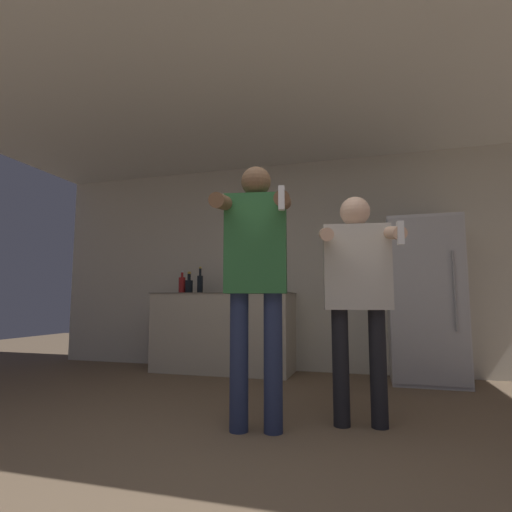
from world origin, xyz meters
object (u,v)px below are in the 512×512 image
(person_woman_foreground, at_px, (256,267))
(bottle_short_whiskey, at_px, (189,285))
(bottle_amber_bourbon, at_px, (200,283))
(bottle_dark_rum, at_px, (182,284))
(person_man_side, at_px, (357,281))
(refrigerator, at_px, (424,300))
(bottle_tall_gin, at_px, (252,283))
(bottle_red_label, at_px, (239,283))

(person_woman_foreground, bearing_deg, bottle_short_whiskey, 126.01)
(bottle_amber_bourbon, distance_m, bottle_short_whiskey, 0.15)
(bottle_dark_rum, distance_m, bottle_short_whiskey, 0.09)
(bottle_dark_rum, distance_m, person_man_side, 2.69)
(bottle_short_whiskey, distance_m, person_man_side, 2.61)
(refrigerator, height_order, bottle_tall_gin, refrigerator)
(bottle_red_label, bearing_deg, bottle_dark_rum, 180.00)
(refrigerator, bearing_deg, bottle_short_whiskey, -179.22)
(bottle_tall_gin, relative_size, bottle_amber_bourbon, 0.91)
(bottle_short_whiskey, distance_m, person_woman_foreground, 2.38)
(bottle_amber_bourbon, xyz_separation_m, person_woman_foreground, (1.25, -1.92, 0.01))
(person_man_side, bearing_deg, refrigerator, 69.54)
(bottle_dark_rum, bearing_deg, bottle_short_whiskey, 0.00)
(refrigerator, distance_m, person_woman_foreground, 2.34)
(refrigerator, distance_m, bottle_short_whiskey, 2.67)
(bottle_red_label, bearing_deg, refrigerator, 1.02)
(bottle_short_whiskey, height_order, person_man_side, person_man_side)
(bottle_dark_rum, xyz_separation_m, bottle_red_label, (0.73, 0.00, 0.01))
(refrigerator, xyz_separation_m, bottle_red_label, (-2.02, -0.04, 0.19))
(bottle_tall_gin, distance_m, person_woman_foreground, 2.02)
(bottle_dark_rum, height_order, person_woman_foreground, person_woman_foreground)
(bottle_dark_rum, relative_size, person_woman_foreground, 0.16)
(bottle_short_whiskey, bearing_deg, bottle_amber_bourbon, -0.00)
(refrigerator, bearing_deg, bottle_tall_gin, -178.89)
(bottle_red_label, distance_m, bottle_short_whiskey, 0.64)
(refrigerator, xyz_separation_m, bottle_amber_bourbon, (-2.51, -0.04, 0.20))
(refrigerator, relative_size, bottle_short_whiskey, 6.41)
(person_woman_foreground, bearing_deg, bottle_amber_bourbon, 123.06)
(bottle_amber_bourbon, xyz_separation_m, bottle_red_label, (0.49, 0.00, -0.01))
(bottle_amber_bourbon, relative_size, bottle_red_label, 1.11)
(bottle_red_label, bearing_deg, bottle_short_whiskey, 180.00)
(bottle_amber_bourbon, height_order, person_man_side, person_man_side)
(bottle_tall_gin, height_order, person_man_side, person_man_side)
(bottle_tall_gin, relative_size, person_man_side, 0.18)
(bottle_tall_gin, height_order, bottle_amber_bourbon, bottle_amber_bourbon)
(bottle_tall_gin, height_order, person_woman_foreground, person_woman_foreground)
(person_woman_foreground, relative_size, person_man_side, 1.12)
(bottle_red_label, relative_size, person_man_side, 0.18)
(refrigerator, bearing_deg, bottle_red_label, -178.98)
(bottle_amber_bourbon, relative_size, bottle_short_whiskey, 1.21)
(bottle_dark_rum, relative_size, person_man_side, 0.18)
(bottle_dark_rum, xyz_separation_m, person_man_side, (2.13, -1.63, -0.07))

